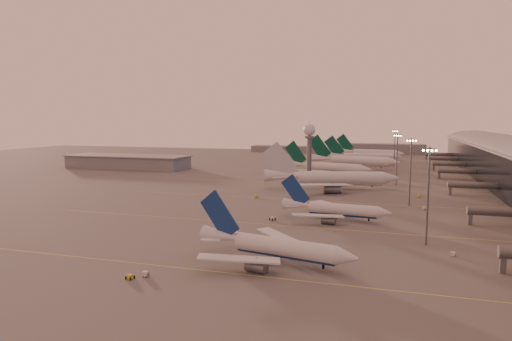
% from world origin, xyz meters
% --- Properties ---
extents(ground, '(700.00, 700.00, 0.00)m').
position_xyz_m(ground, '(0.00, 0.00, 0.00)').
color(ground, '#5E5B5B').
rests_on(ground, ground).
extents(taxiway_markings, '(180.00, 185.25, 0.02)m').
position_xyz_m(taxiway_markings, '(30.00, 56.00, 0.01)').
color(taxiway_markings, '#D1C54A').
rests_on(taxiway_markings, ground).
extents(hangar, '(82.00, 27.00, 8.50)m').
position_xyz_m(hangar, '(-120.00, 140.00, 4.32)').
color(hangar, slate).
rests_on(hangar, ground).
extents(radar_tower, '(6.40, 6.40, 31.10)m').
position_xyz_m(radar_tower, '(5.00, 120.00, 20.95)').
color(radar_tower, '#585B60').
rests_on(radar_tower, ground).
extents(mast_a, '(3.60, 0.56, 25.00)m').
position_xyz_m(mast_a, '(58.00, 0.00, 13.74)').
color(mast_a, '#585B60').
rests_on(mast_a, ground).
extents(mast_b, '(3.60, 0.56, 25.00)m').
position_xyz_m(mast_b, '(55.00, 55.00, 13.74)').
color(mast_b, '#585B60').
rests_on(mast_b, ground).
extents(mast_c, '(3.60, 0.56, 25.00)m').
position_xyz_m(mast_c, '(50.00, 110.00, 13.74)').
color(mast_c, '#585B60').
rests_on(mast_c, ground).
extents(mast_d, '(3.60, 0.56, 25.00)m').
position_xyz_m(mast_d, '(48.00, 200.00, 13.74)').
color(mast_d, '#585B60').
rests_on(mast_d, ground).
extents(distant_horizon, '(165.00, 37.50, 9.00)m').
position_xyz_m(distant_horizon, '(2.62, 325.14, 3.89)').
color(distant_horizon, slate).
rests_on(distant_horizon, ground).
extents(narrowbody_near, '(38.61, 30.50, 15.26)m').
position_xyz_m(narrowbody_near, '(24.93, -25.61, 3.09)').
color(narrowbody_near, silver).
rests_on(narrowbody_near, ground).
extents(narrowbody_mid, '(35.81, 28.44, 14.01)m').
position_xyz_m(narrowbody_mid, '(31.89, 22.78, 2.84)').
color(narrowbody_mid, silver).
rests_on(narrowbody_mid, ground).
extents(widebody_white, '(61.24, 48.53, 21.87)m').
position_xyz_m(widebody_white, '(21.78, 86.88, 3.79)').
color(widebody_white, silver).
rests_on(widebody_white, ground).
extents(greentail_a, '(52.45, 41.78, 19.53)m').
position_xyz_m(greentail_a, '(11.74, 139.02, 3.45)').
color(greentail_a, silver).
rests_on(greentail_a, ground).
extents(greentail_b, '(60.48, 48.46, 22.10)m').
position_xyz_m(greentail_b, '(22.78, 178.93, 3.90)').
color(greentail_b, silver).
rests_on(greentail_b, ground).
extents(greentail_c, '(55.43, 44.35, 20.34)m').
position_xyz_m(greentail_c, '(26.07, 220.71, 3.59)').
color(greentail_c, silver).
rests_on(greentail_c, ground).
extents(greentail_d, '(55.30, 44.30, 20.22)m').
position_xyz_m(greentail_d, '(28.39, 262.20, 3.57)').
color(greentail_d, silver).
rests_on(greentail_d, ground).
extents(gsv_truck_a, '(5.67, 2.59, 2.21)m').
position_xyz_m(gsv_truck_a, '(2.79, -42.08, 1.13)').
color(gsv_truck_a, silver).
rests_on(gsv_truck_a, ground).
extents(gsv_tug_near, '(2.45, 3.46, 0.90)m').
position_xyz_m(gsv_tug_near, '(0.24, -44.39, 0.47)').
color(gsv_tug_near, yellow).
rests_on(gsv_tug_near, ground).
extents(gsv_catering_a, '(4.92, 2.84, 3.80)m').
position_xyz_m(gsv_catering_a, '(63.67, -8.26, 1.90)').
color(gsv_catering_a, silver).
rests_on(gsv_catering_a, ground).
extents(gsv_tug_mid, '(4.06, 3.50, 0.99)m').
position_xyz_m(gsv_tug_mid, '(13.16, 15.86, 0.51)').
color(gsv_tug_mid, silver).
rests_on(gsv_tug_mid, ground).
extents(gsv_truck_b, '(5.62, 3.93, 2.14)m').
position_xyz_m(gsv_truck_b, '(60.41, 48.70, 1.09)').
color(gsv_truck_b, silver).
rests_on(gsv_truck_b, ground).
extents(gsv_truck_c, '(6.22, 3.37, 2.38)m').
position_xyz_m(gsv_truck_c, '(-3.94, 54.55, 1.21)').
color(gsv_truck_c, yellow).
rests_on(gsv_truck_c, ground).
extents(gsv_catering_b, '(5.37, 3.32, 4.09)m').
position_xyz_m(gsv_catering_b, '(59.37, 76.15, 2.05)').
color(gsv_catering_b, yellow).
rests_on(gsv_catering_b, ground).
extents(gsv_tug_far, '(2.65, 3.76, 0.98)m').
position_xyz_m(gsv_tug_far, '(11.44, 98.54, 0.51)').
color(gsv_tug_far, silver).
rests_on(gsv_tug_far, ground).
extents(gsv_truck_d, '(2.44, 5.29, 2.06)m').
position_xyz_m(gsv_truck_d, '(-23.53, 132.88, 1.05)').
color(gsv_truck_d, yellow).
rests_on(gsv_truck_d, ground).
extents(gsv_tug_hangar, '(3.08, 1.95, 0.85)m').
position_xyz_m(gsv_tug_hangar, '(50.30, 154.44, 0.44)').
color(gsv_tug_hangar, yellow).
rests_on(gsv_tug_hangar, ground).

